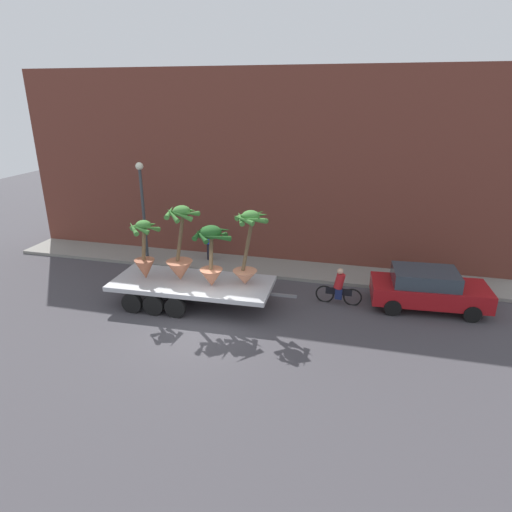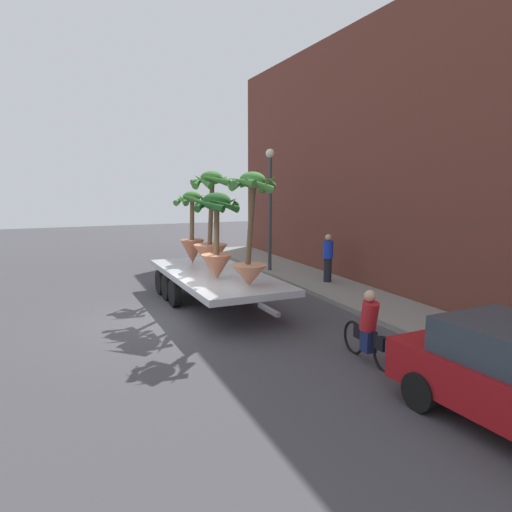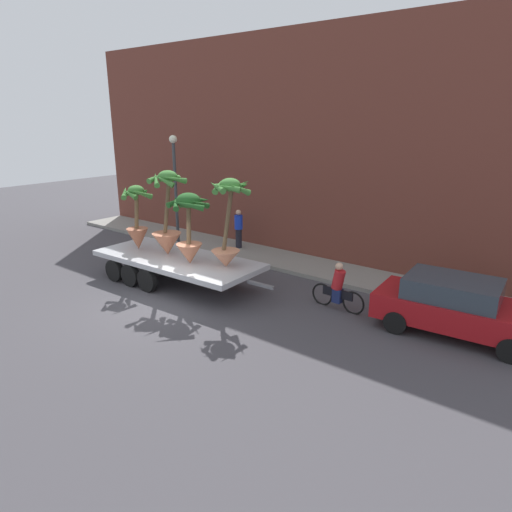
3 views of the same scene
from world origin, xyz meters
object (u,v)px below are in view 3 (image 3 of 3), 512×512
at_px(flatbed_trailer, 172,261).
at_px(pedestrian_near_gate, 239,228).
at_px(potted_palm_rear, 228,227).
at_px(potted_palm_middle, 189,228).
at_px(parked_car, 457,306).
at_px(potted_palm_extra, 137,222).
at_px(cyclist, 338,289).
at_px(potted_palm_front, 167,224).
at_px(street_lamp, 175,175).

relative_size(flatbed_trailer, pedestrian_near_gate, 4.29).
bearing_deg(potted_palm_rear, flatbed_trailer, -173.91).
distance_m(potted_palm_rear, potted_palm_middle, 1.36).
bearing_deg(potted_palm_middle, parked_car, 15.14).
height_order(flatbed_trailer, potted_palm_middle, potted_palm_middle).
relative_size(potted_palm_extra, pedestrian_near_gate, 1.41).
distance_m(flatbed_trailer, pedestrian_near_gate, 4.56).
bearing_deg(potted_palm_middle, pedestrian_near_gate, 111.45).
xyz_separation_m(potted_palm_extra, parked_car, (10.83, 2.13, -1.19)).
relative_size(potted_palm_extra, cyclist, 1.31).
distance_m(potted_palm_rear, parked_car, 7.14).
height_order(potted_palm_front, potted_palm_extra, potted_palm_front).
relative_size(flatbed_trailer, parked_car, 1.64).
bearing_deg(pedestrian_near_gate, potted_palm_front, -83.75).
bearing_deg(potted_palm_front, street_lamp, 133.82).
bearing_deg(potted_palm_extra, potted_palm_front, 8.17).
relative_size(potted_palm_rear, potted_palm_extra, 1.22).
distance_m(potted_palm_extra, parked_car, 11.10).
height_order(potted_palm_extra, parked_car, potted_palm_extra).
distance_m(cyclist, street_lamp, 10.01).
bearing_deg(potted_palm_front, potted_palm_middle, -10.13).
bearing_deg(potted_palm_rear, cyclist, 19.55).
distance_m(cyclist, parked_car, 3.38).
xyz_separation_m(potted_palm_extra, pedestrian_near_gate, (0.93, 4.70, -0.97)).
bearing_deg(potted_palm_extra, cyclist, 12.55).
distance_m(potted_palm_middle, potted_palm_front, 1.39).
bearing_deg(flatbed_trailer, potted_palm_rear, 6.09).
height_order(potted_palm_rear, potted_palm_extra, potted_palm_rear).
relative_size(potted_palm_front, potted_palm_extra, 1.26).
relative_size(potted_palm_front, cyclist, 1.64).
relative_size(flatbed_trailer, potted_palm_front, 2.42).
xyz_separation_m(potted_palm_middle, cyclist, (4.69, 1.71, -1.56)).
relative_size(flatbed_trailer, potted_palm_extra, 3.05).
bearing_deg(pedestrian_near_gate, street_lamp, -161.81).
xyz_separation_m(cyclist, street_lamp, (-9.45, 2.08, 2.56)).
relative_size(cyclist, street_lamp, 0.38).
distance_m(potted_palm_rear, potted_palm_extra, 4.10).
distance_m(parked_car, street_lamp, 13.12).
xyz_separation_m(potted_palm_front, cyclist, (6.06, 1.46, -1.45)).
relative_size(flatbed_trailer, potted_palm_middle, 3.04).
relative_size(potted_palm_front, pedestrian_near_gate, 1.77).
height_order(potted_palm_rear, parked_car, potted_palm_rear).
xyz_separation_m(potted_palm_rear, street_lamp, (-6.03, 3.29, 0.87)).
xyz_separation_m(potted_palm_rear, potted_palm_extra, (-4.06, -0.45, -0.34)).
height_order(potted_palm_middle, potted_palm_front, potted_palm_front).
bearing_deg(cyclist, flatbed_trailer, -165.89).
bearing_deg(street_lamp, potted_palm_extra, -62.26).
height_order(cyclist, parked_car, parked_car).
xyz_separation_m(potted_palm_middle, pedestrian_near_gate, (-1.86, 4.74, -1.19)).
distance_m(flatbed_trailer, parked_car, 9.42).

